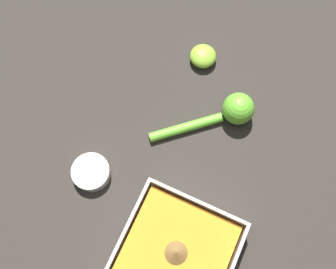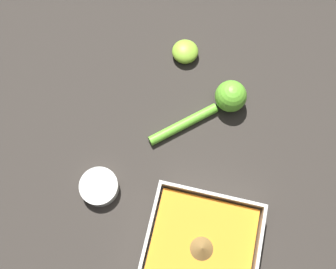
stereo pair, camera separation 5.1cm
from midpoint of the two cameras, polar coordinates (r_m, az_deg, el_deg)
The scene contains 5 objects.
ground_plane at distance 0.78m, azimuth 0.87°, elevation -16.69°, with size 4.00×4.00×0.00m, color #332D28.
square_dish at distance 0.75m, azimuth 2.74°, elevation -16.49°, with size 0.20×0.20×0.06m.
spice_bowl at distance 0.79m, azimuth -11.77°, elevation -7.63°, with size 0.08×0.08×0.03m.
lemon_squeezer at distance 0.82m, azimuth 6.11°, elevation 4.65°, with size 0.18×0.17×0.07m.
lemon_half at distance 0.88m, azimuth 0.82°, elevation 11.80°, with size 0.06×0.06×0.03m.
Camera 2 is at (0.03, 0.04, 0.77)m, focal length 42.00 mm.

